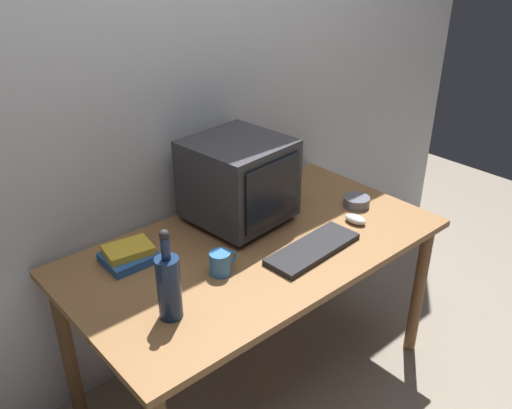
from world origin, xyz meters
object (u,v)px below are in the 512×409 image
bottle_tall (169,285)px  bottle_short (293,187)px  keyboard (313,249)px  computer_mouse (356,219)px  cd_spindle (356,202)px  book_stack (129,255)px  crt_monitor (238,180)px  mug (221,263)px

bottle_tall → bottle_short: (0.91, 0.34, -0.07)m
keyboard → bottle_short: size_ratio=2.66×
computer_mouse → bottle_short: 0.35m
cd_spindle → book_stack: bearing=164.2°
crt_monitor → bottle_short: crt_monitor is taller
mug → bottle_short: bearing=22.3°
book_stack → cd_spindle: 1.05m
book_stack → keyboard: bearing=-36.0°
bottle_tall → book_stack: (0.06, 0.38, -0.10)m
keyboard → bottle_short: 0.47m
bottle_short → cd_spindle: 0.30m
bottle_short → book_stack: size_ratio=0.81×
bottle_short → cd_spindle: bottle_short is taller
crt_monitor → cd_spindle: size_ratio=3.50×
crt_monitor → book_stack: bearing=176.3°
book_stack → computer_mouse: bearing=-23.5°
crt_monitor → book_stack: crt_monitor is taller
computer_mouse → cd_spindle: 0.16m
crt_monitor → cd_spindle: crt_monitor is taller
bottle_short → cd_spindle: bearing=-56.5°
keyboard → mug: mug is taller
keyboard → book_stack: size_ratio=2.14×
keyboard → bottle_tall: size_ratio=1.27×
crt_monitor → bottle_tall: (-0.58, -0.35, -0.07)m
computer_mouse → mug: (-0.67, 0.09, 0.03)m
mug → crt_monitor: bearing=40.6°
keyboard → mug: bearing=157.8°
bottle_tall → mug: bearing=17.0°
bottle_tall → book_stack: size_ratio=1.68×
bottle_tall → book_stack: bearing=80.9°
bottle_tall → keyboard: bearing=-3.5°
crt_monitor → mug: crt_monitor is taller
crt_monitor → book_stack: (-0.52, 0.03, -0.16)m
book_stack → bottle_short: bearing=-2.6°
keyboard → computer_mouse: (0.31, 0.03, 0.01)m
keyboard → mug: (-0.36, 0.12, 0.03)m
computer_mouse → bottle_tall: bottle_tall is taller
bottle_short → book_stack: bearing=177.4°
bottle_tall → cd_spindle: size_ratio=2.75×
crt_monitor → bottle_short: size_ratio=2.66×
cd_spindle → crt_monitor: bearing=152.7°
cd_spindle → bottle_tall: bearing=-175.0°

